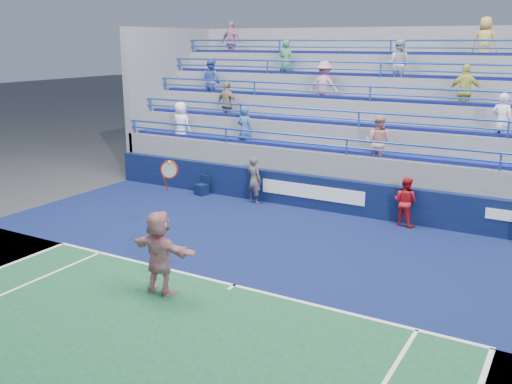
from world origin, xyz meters
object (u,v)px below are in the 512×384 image
Objects in this scene: line_judge at (254,180)px; ball_girl at (405,202)px; tennis_player at (160,252)px; judge_chair at (202,189)px.

line_judge reaches higher than ball_girl.
judge_chair is at bearing 118.94° from tennis_player.
judge_chair is 2.21m from line_judge.
line_judge is at bearing 1.15° from judge_chair.
line_judge is at bearing 14.45° from ball_girl.
line_judge is 5.10m from ball_girl.
judge_chair is 0.23× the size of tennis_player.
ball_girl is at bearing -164.65° from line_judge.
ball_girl is at bearing 65.70° from tennis_player.
tennis_player is 7.41m from line_judge.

